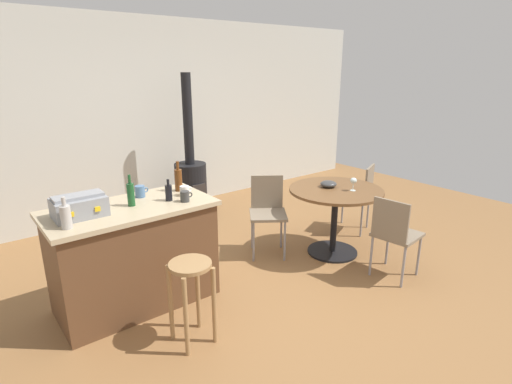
% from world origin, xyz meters
% --- Properties ---
extents(ground_plane, '(8.80, 8.80, 0.00)m').
position_xyz_m(ground_plane, '(0.00, 0.00, 0.00)').
color(ground_plane, olive).
extents(back_wall, '(8.00, 0.10, 2.70)m').
position_xyz_m(back_wall, '(0.00, 2.74, 1.35)').
color(back_wall, beige).
rests_on(back_wall, ground_plane).
extents(kitchen_island, '(1.38, 0.71, 0.92)m').
position_xyz_m(kitchen_island, '(-1.23, 0.47, 0.46)').
color(kitchen_island, brown).
rests_on(kitchen_island, ground_plane).
extents(wooden_stool, '(0.32, 0.32, 0.67)m').
position_xyz_m(wooden_stool, '(-1.11, -0.31, 0.48)').
color(wooden_stool, '#A37A4C').
rests_on(wooden_stool, ground_plane).
extents(dining_table, '(1.03, 1.03, 0.76)m').
position_xyz_m(dining_table, '(0.92, 0.06, 0.59)').
color(dining_table, black).
rests_on(dining_table, ground_plane).
extents(folding_chair_near, '(0.45, 0.45, 0.85)m').
position_xyz_m(folding_chair_near, '(0.93, -0.69, 0.50)').
color(folding_chair_near, '#7F705B').
rests_on(folding_chair_near, ground_plane).
extents(folding_chair_far, '(0.53, 0.53, 0.87)m').
position_xyz_m(folding_chair_far, '(1.65, 0.30, 0.52)').
color(folding_chair_far, '#7F705B').
rests_on(folding_chair_far, ground_plane).
extents(folding_chair_left, '(0.56, 0.56, 0.88)m').
position_xyz_m(folding_chair_left, '(0.35, 0.55, 0.52)').
color(folding_chair_left, '#7F705B').
rests_on(folding_chair_left, ground_plane).
extents(wood_stove, '(0.44, 0.45, 1.97)m').
position_xyz_m(wood_stove, '(0.27, 2.13, 0.51)').
color(wood_stove, black).
rests_on(wood_stove, ground_plane).
extents(toolbox, '(0.39, 0.28, 0.18)m').
position_xyz_m(toolbox, '(-1.63, 0.48, 1.00)').
color(toolbox, gray).
rests_on(toolbox, kitchen_island).
extents(bottle_0, '(0.08, 0.08, 0.24)m').
position_xyz_m(bottle_0, '(-1.78, 0.28, 1.01)').
color(bottle_0, '#B7B2AD').
rests_on(bottle_0, kitchen_island).
extents(bottle_1, '(0.06, 0.06, 0.19)m').
position_xyz_m(bottle_1, '(-0.90, 0.40, 0.99)').
color(bottle_1, black).
rests_on(bottle_1, kitchen_island).
extents(bottle_2, '(0.07, 0.07, 0.29)m').
position_xyz_m(bottle_2, '(-0.70, 0.61, 1.03)').
color(bottle_2, '#603314').
rests_on(bottle_2, kitchen_island).
extents(bottle_3, '(0.06, 0.06, 0.27)m').
position_xyz_m(bottle_3, '(-1.21, 0.47, 1.02)').
color(bottle_3, '#194C23').
rests_on(bottle_3, kitchen_island).
extents(cup_0, '(0.12, 0.09, 0.09)m').
position_xyz_m(cup_0, '(-0.72, 0.44, 0.96)').
color(cup_0, white).
rests_on(cup_0, kitchen_island).
extents(cup_1, '(0.12, 0.09, 0.10)m').
position_xyz_m(cup_1, '(-1.06, 0.65, 0.97)').
color(cup_1, '#4C7099').
rests_on(cup_1, kitchen_island).
extents(cup_2, '(0.11, 0.08, 0.09)m').
position_xyz_m(cup_2, '(-0.81, 0.29, 0.97)').
color(cup_2, '#383838').
rests_on(cup_2, kitchen_island).
extents(wine_glass, '(0.07, 0.07, 0.14)m').
position_xyz_m(wine_glass, '(1.01, -0.10, 0.87)').
color(wine_glass, silver).
rests_on(wine_glass, dining_table).
extents(serving_bowl, '(0.18, 0.18, 0.07)m').
position_xyz_m(serving_bowl, '(0.90, 0.16, 0.80)').
color(serving_bowl, '#383838').
rests_on(serving_bowl, dining_table).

